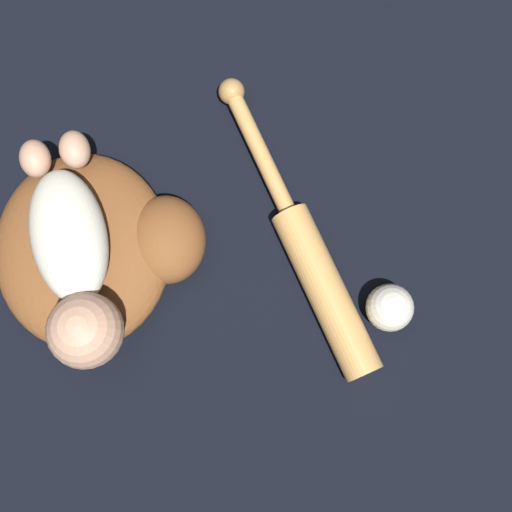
# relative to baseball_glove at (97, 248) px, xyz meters

# --- Properties ---
(ground_plane) EXTENTS (6.00, 6.00, 0.00)m
(ground_plane) POSITION_rel_baseball_glove_xyz_m (-0.05, -0.05, -0.05)
(ground_plane) COLOR black
(baseball_glove) EXTENTS (0.39, 0.38, 0.09)m
(baseball_glove) POSITION_rel_baseball_glove_xyz_m (0.00, 0.00, 0.00)
(baseball_glove) COLOR brown
(baseball_glove) RESTS_ON ground
(baby_figure) EXTENTS (0.36, 0.18, 0.11)m
(baby_figure) POSITION_rel_baseball_glove_xyz_m (0.03, -0.03, 0.09)
(baby_figure) COLOR silver
(baby_figure) RESTS_ON baseball_glove
(baseball_bat) EXTENTS (0.52, 0.09, 0.06)m
(baseball_bat) POSITION_rel_baseball_glove_xyz_m (0.17, 0.28, -0.02)
(baseball_bat) COLOR tan
(baseball_bat) RESTS_ON ground
(baseball) EXTENTS (0.07, 0.07, 0.07)m
(baseball) POSITION_rel_baseball_glove_xyz_m (0.29, 0.35, -0.01)
(baseball) COLOR silver
(baseball) RESTS_ON ground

